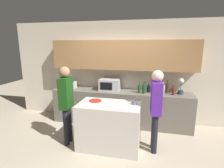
% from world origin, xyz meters
% --- Properties ---
extents(ground_plane, '(14.00, 14.00, 0.00)m').
position_xyz_m(ground_plane, '(0.00, 0.00, 0.00)').
color(ground_plane, '#BCAD93').
extents(back_wall, '(6.40, 0.40, 2.70)m').
position_xyz_m(back_wall, '(0.00, 1.66, 1.54)').
color(back_wall, beige).
rests_on(back_wall, ground_plane).
extents(back_counter, '(3.60, 0.62, 0.90)m').
position_xyz_m(back_counter, '(0.00, 1.39, 0.45)').
color(back_counter, '#6B665B').
rests_on(back_counter, ground_plane).
extents(kitchen_island, '(1.24, 0.71, 0.94)m').
position_xyz_m(kitchen_island, '(-0.02, 0.23, 0.47)').
color(kitchen_island, beige).
rests_on(kitchen_island, ground_plane).
extents(microwave, '(0.52, 0.39, 0.30)m').
position_xyz_m(microwave, '(-0.30, 1.42, 1.05)').
color(microwave, '#B7BABC').
rests_on(microwave, back_counter).
extents(toaster, '(0.26, 0.16, 0.18)m').
position_xyz_m(toaster, '(-1.41, 1.42, 0.99)').
color(toaster, silver).
rests_on(toaster, back_counter).
extents(potted_plant, '(0.14, 0.14, 0.40)m').
position_xyz_m(potted_plant, '(1.47, 1.42, 1.10)').
color(potted_plant, '#333D4C').
rests_on(potted_plant, back_counter).
extents(bottle_0, '(0.07, 0.07, 0.29)m').
position_xyz_m(bottle_0, '(0.48, 1.30, 1.01)').
color(bottle_0, '#194723').
rests_on(bottle_0, back_counter).
extents(bottle_1, '(0.08, 0.08, 0.30)m').
position_xyz_m(bottle_1, '(0.60, 1.30, 1.02)').
color(bottle_1, '#194723').
rests_on(bottle_1, back_counter).
extents(bottle_2, '(0.08, 0.08, 0.23)m').
position_xyz_m(bottle_2, '(0.71, 1.44, 0.99)').
color(bottle_2, black).
rests_on(bottle_2, back_counter).
extents(bottle_3, '(0.07, 0.07, 0.23)m').
position_xyz_m(bottle_3, '(0.82, 1.49, 0.99)').
color(bottle_3, silver).
rests_on(bottle_3, back_counter).
extents(bottle_4, '(0.08, 0.08, 0.31)m').
position_xyz_m(bottle_4, '(0.96, 1.33, 1.02)').
color(bottle_4, maroon).
rests_on(bottle_4, back_counter).
extents(bottle_5, '(0.08, 0.08, 0.27)m').
position_xyz_m(bottle_5, '(1.06, 1.43, 1.01)').
color(bottle_5, silver).
rests_on(bottle_5, back_counter).
extents(bottle_6, '(0.07, 0.07, 0.32)m').
position_xyz_m(bottle_6, '(1.16, 1.50, 1.02)').
color(bottle_6, '#472814').
rests_on(bottle_6, back_counter).
extents(bottle_7, '(0.07, 0.07, 0.26)m').
position_xyz_m(bottle_7, '(1.29, 1.32, 1.00)').
color(bottle_7, maroon).
rests_on(bottle_7, back_counter).
extents(plate_on_island, '(0.26, 0.26, 0.01)m').
position_xyz_m(plate_on_island, '(-0.35, 0.35, 0.94)').
color(plate_on_island, red).
rests_on(plate_on_island, kitchen_island).
extents(cup_0, '(0.07, 0.07, 0.08)m').
position_xyz_m(cup_0, '(0.46, 0.30, 0.98)').
color(cup_0, '#6A62A0').
rests_on(cup_0, kitchen_island).
extents(person_left, '(0.22, 0.35, 1.63)m').
position_xyz_m(person_left, '(0.88, 0.30, 0.97)').
color(person_left, black).
rests_on(person_left, ground_plane).
extents(person_center, '(0.22, 0.35, 1.66)m').
position_xyz_m(person_center, '(-0.92, 0.18, 0.99)').
color(person_center, black).
rests_on(person_center, ground_plane).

